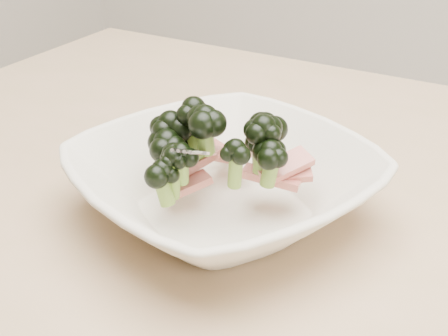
{
  "coord_description": "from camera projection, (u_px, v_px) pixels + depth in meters",
  "views": [
    {
      "loc": [
        0.16,
        -0.5,
        1.07
      ],
      "look_at": [
        -0.09,
        -0.06,
        0.8
      ],
      "focal_mm": 50.0,
      "sensor_mm": 36.0,
      "label": 1
    }
  ],
  "objects": [
    {
      "name": "dining_table",
      "position": [
        326.0,
        289.0,
        0.65
      ],
      "size": [
        1.2,
        0.8,
        0.75
      ],
      "color": "tan",
      "rests_on": "ground"
    },
    {
      "name": "broccoli_dish",
      "position": [
        222.0,
        179.0,
        0.58
      ],
      "size": [
        0.35,
        0.35,
        0.12
      ],
      "color": "beige",
      "rests_on": "dining_table"
    }
  ]
}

